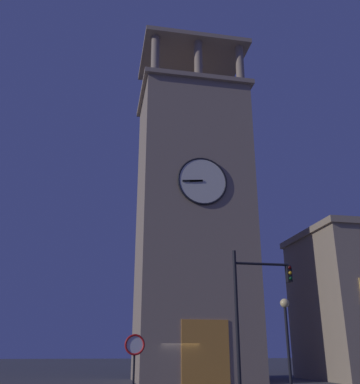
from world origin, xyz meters
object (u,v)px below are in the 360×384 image
street_lamp (286,326)px  no_horn_sign (135,350)px  clocktower (193,218)px  traffic_signal_near (253,302)px

street_lamp → no_horn_sign: 8.10m
clocktower → street_lamp: (-1.87, 12.20, -8.91)m
traffic_signal_near → street_lamp: traffic_signal_near is taller
street_lamp → clocktower: bearing=-81.3°
no_horn_sign → street_lamp: bearing=-159.1°
traffic_signal_near → street_lamp: bearing=-145.9°
clocktower → traffic_signal_near: size_ratio=4.64×
traffic_signal_near → street_lamp: size_ratio=1.44×
clocktower → street_lamp: clocktower is taller
traffic_signal_near → no_horn_sign: 5.92m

